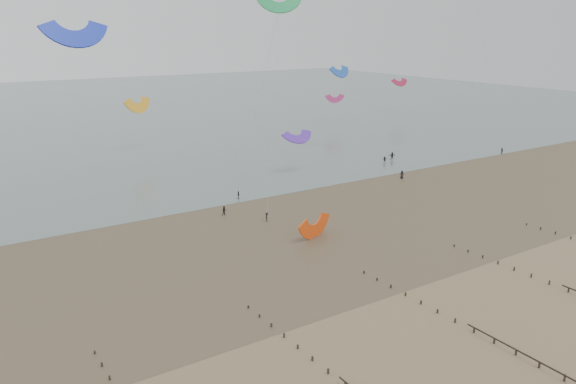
# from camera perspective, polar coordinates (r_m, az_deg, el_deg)

# --- Properties ---
(ground) EXTENTS (500.00, 500.00, 0.00)m
(ground) POSITION_cam_1_polar(r_m,az_deg,el_deg) (67.57, 11.85, -12.45)
(ground) COLOR brown
(ground) RESTS_ON ground
(sea_and_shore) EXTENTS (500.00, 665.00, 0.03)m
(sea_and_shore) POSITION_cam_1_polar(r_m,az_deg,el_deg) (90.81, -5.47, -4.49)
(sea_and_shore) COLOR #475654
(sea_and_shore) RESTS_ON ground
(kitesurfers) EXTENTS (137.60, 24.93, 1.87)m
(kitesurfers) POSITION_cam_1_polar(r_m,az_deg,el_deg) (123.27, 5.54, 1.52)
(kitesurfers) COLOR black
(kitesurfers) RESTS_ON ground
(grounded_kite) EXTENTS (8.33, 7.40, 3.81)m
(grounded_kite) POSITION_cam_1_polar(r_m,az_deg,el_deg) (90.26, 2.76, -4.57)
(grounded_kite) COLOR #F1480F
(grounded_kite) RESTS_ON ground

